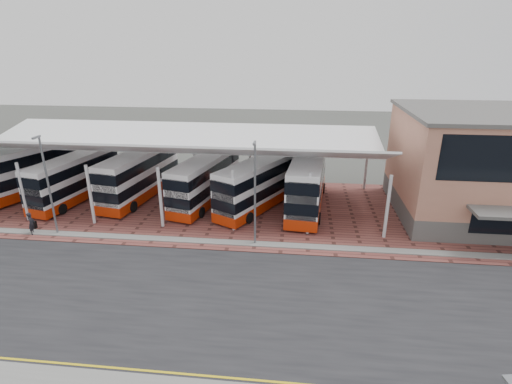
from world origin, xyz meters
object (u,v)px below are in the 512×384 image
Objects in this scene: bus_1 at (75,179)px; bus_2 at (140,175)px; pedestrian at (31,223)px; terminal at (511,166)px; bus_5 at (308,182)px; bus_4 at (260,184)px; bus_0 at (15,175)px; bus_3 at (205,180)px.

bus_2 is (5.97, 1.34, 0.14)m from bus_1.
bus_2 is at bearing -53.38° from pedestrian.
bus_2 reaches higher than bus_1.
terminal reaches higher than bus_2.
terminal reaches higher than bus_5.
bus_1 is at bearing -151.86° from bus_4.
bus_4 is at bearing -166.07° from bus_5.
bus_0 is at bearing -161.82° from bus_2.
terminal is 1.68× the size of bus_3.
bus_4 reaches higher than bus_3.
terminal is at bearing 24.48° from bus_0.
bus_2 is 1.04× the size of bus_3.
bus_2 is at bearing 178.50° from terminal.
terminal reaches higher than bus_1.
bus_0 is (-44.97, -0.86, -2.17)m from terminal.
bus_5 is at bearing 179.35° from terminal.
bus_1 is 6.12m from bus_2.
terminal is 1.71× the size of bus_4.
terminal reaches higher than bus_4.
terminal is 45.03m from bus_0.
bus_4 is 5.84× the size of pedestrian.
pedestrian is (-5.63, -8.79, -1.36)m from bus_2.
bus_3 is at bearing 4.31° from bus_2.
bus_3 is at bearing -159.33° from bus_4.
pedestrian is at bearing -132.74° from bus_3.
bus_5 is at bearing 13.22° from bus_1.
bus_1 is 0.89× the size of bus_5.
bus_3 is at bearing -174.64° from bus_5.
terminal is 1.72× the size of bus_1.
bus_2 is at bearing -176.79° from bus_5.
bus_4 is (-21.37, -0.44, -2.37)m from terminal.
bus_5 is 23.36m from pedestrian.
bus_5 reaches higher than bus_2.
bus_3 is (18.38, 1.09, -0.24)m from bus_0.
bus_0 is 1.00× the size of bus_5.
bus_3 is 5.26m from bus_4.
bus_1 is 22.21m from bus_5.
bus_3 is 14.81m from pedestrian.
bus_4 is (5.21, -0.67, 0.04)m from bus_3.
terminal is 1.61× the size of bus_2.
bus_2 reaches higher than pedestrian.
bus_2 is 1.06× the size of bus_4.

